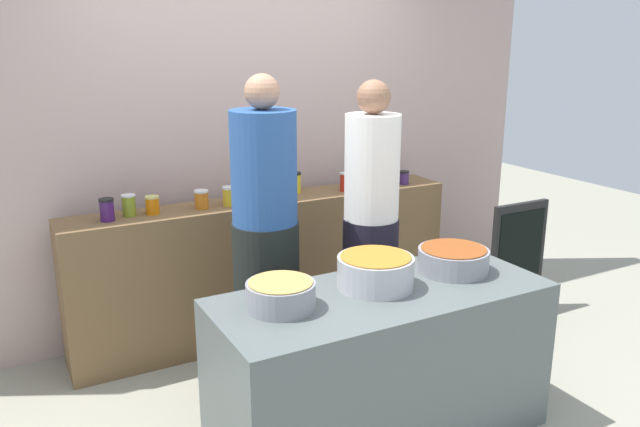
{
  "coord_description": "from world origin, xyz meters",
  "views": [
    {
      "loc": [
        -1.65,
        -2.7,
        2.02
      ],
      "look_at": [
        0.0,
        0.35,
        1.05
      ],
      "focal_mm": 35.55,
      "sensor_mm": 36.0,
      "label": 1
    }
  ],
  "objects": [
    {
      "name": "ground",
      "position": [
        0.0,
        0.0,
        0.0
      ],
      "size": [
        12.0,
        12.0,
        0.0
      ],
      "primitive_type": "plane",
      "color": "#9A9785"
    },
    {
      "name": "storefront_wall",
      "position": [
        0.0,
        1.45,
        1.5
      ],
      "size": [
        4.8,
        0.12,
        3.0
      ],
      "primitive_type": "cube",
      "color": "#BB9F97",
      "rests_on": "ground"
    },
    {
      "name": "display_shelf",
      "position": [
        0.0,
        1.1,
        0.48
      ],
      "size": [
        2.7,
        0.36,
        0.97
      ],
      "primitive_type": "cube",
      "color": "brown",
      "rests_on": "ground"
    },
    {
      "name": "prep_table",
      "position": [
        0.0,
        -0.3,
        0.4
      ],
      "size": [
        1.7,
        0.7,
        0.81
      ],
      "primitive_type": "cube",
      "color": "#565F5E",
      "rests_on": "ground"
    },
    {
      "name": "preserve_jar_0",
      "position": [
        -1.04,
        1.07,
        1.04
      ],
      "size": [
        0.09,
        0.09,
        0.14
      ],
      "color": "#3F1959",
      "rests_on": "display_shelf"
    },
    {
      "name": "preserve_jar_1",
      "position": [
        -0.91,
        1.12,
        1.03
      ],
      "size": [
        0.08,
        0.08,
        0.13
      ],
      "color": "olive",
      "rests_on": "display_shelf"
    },
    {
      "name": "preserve_jar_2",
      "position": [
        -0.77,
        1.09,
        1.02
      ],
      "size": [
        0.09,
        0.09,
        0.11
      ],
      "color": "orange",
      "rests_on": "display_shelf"
    },
    {
      "name": "preserve_jar_3",
      "position": [
        -0.46,
        1.08,
        1.03
      ],
      "size": [
        0.09,
        0.09,
        0.12
      ],
      "color": "#CA6C1A",
      "rests_on": "display_shelf"
    },
    {
      "name": "preserve_jar_4",
      "position": [
        -0.28,
        1.07,
        1.03
      ],
      "size": [
        0.09,
        0.09,
        0.12
      ],
      "color": "gold",
      "rests_on": "display_shelf"
    },
    {
      "name": "preserve_jar_5",
      "position": [
        0.25,
        1.17,
        1.04
      ],
      "size": [
        0.08,
        0.08,
        0.15
      ],
      "color": "yellow",
      "rests_on": "display_shelf"
    },
    {
      "name": "preserve_jar_6",
      "position": [
        0.58,
        1.05,
        1.03
      ],
      "size": [
        0.08,
        0.08,
        0.13
      ],
      "color": "red",
      "rests_on": "display_shelf"
    },
    {
      "name": "preserve_jar_7",
      "position": [
        0.94,
        1.1,
        1.03
      ],
      "size": [
        0.09,
        0.09,
        0.13
      ],
      "color": "#334728",
      "rests_on": "display_shelf"
    },
    {
      "name": "preserve_jar_8",
      "position": [
        1.08,
        1.03,
        1.02
      ],
      "size": [
        0.08,
        0.08,
        0.1
      ],
      "color": "#3F2660",
      "rests_on": "display_shelf"
    },
    {
      "name": "cooking_pot_left",
      "position": [
        -0.52,
        -0.24,
        0.87
      ],
      "size": [
        0.32,
        0.32,
        0.13
      ],
      "color": "gray",
      "rests_on": "prep_table"
    },
    {
      "name": "cooking_pot_center",
      "position": [
        -0.0,
        -0.23,
        0.89
      ],
      "size": [
        0.38,
        0.38,
        0.16
      ],
      "color": "#B7B7BC",
      "rests_on": "prep_table"
    },
    {
      "name": "cooking_pot_right",
      "position": [
        0.49,
        -0.24,
        0.87
      ],
      "size": [
        0.38,
        0.38,
        0.13
      ],
      "color": "gray",
      "rests_on": "prep_table"
    },
    {
      "name": "cook_with_tongs",
      "position": [
        -0.31,
        0.42,
        0.83
      ],
      "size": [
        0.38,
        0.38,
        1.84
      ],
      "color": "black",
      "rests_on": "ground"
    },
    {
      "name": "cook_in_cap",
      "position": [
        0.31,
        0.29,
        0.82
      ],
      "size": [
        0.33,
        0.33,
        1.79
      ],
      "color": "black",
      "rests_on": "ground"
    },
    {
      "name": "chalkboard_sign",
      "position": [
        1.76,
        0.51,
        0.43
      ],
      "size": [
        0.5,
        0.05,
        0.86
      ],
      "color": "black",
      "rests_on": "ground"
    }
  ]
}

